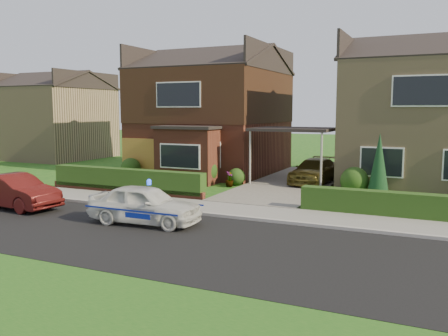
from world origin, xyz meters
The scene contains 25 objects.
ground centered at (0.00, 0.00, 0.00)m, with size 120.00×120.00×0.00m, color #174D14.
road centered at (0.00, 0.00, 0.00)m, with size 60.00×6.00×0.02m, color black.
kerb centered at (0.00, 3.05, 0.06)m, with size 60.00×0.16×0.12m, color #9E9993.
sidewalk centered at (0.00, 4.10, 0.05)m, with size 60.00×2.00×0.10m, color slate.
grass_verge centered at (0.00, -5.00, 0.00)m, with size 60.00×4.00×0.01m, color #174D14.
driveway centered at (0.00, 11.00, 0.06)m, with size 3.80×12.00×0.12m, color #666059.
house_left centered at (-5.78, 13.90, 3.81)m, with size 7.50×9.53×7.25m.
house_right centered at (5.80, 13.99, 3.66)m, with size 7.50×8.06×7.25m.
carport_link centered at (0.00, 10.95, 2.66)m, with size 3.80×3.00×2.77m.
garage_door centered at (-8.25, 9.96, 1.05)m, with size 2.20×0.10×2.10m, color brown.
dwarf_wall centered at (-5.80, 5.30, 0.18)m, with size 7.70×0.25×0.36m, color brown.
hedge_left centered at (-5.80, 5.45, 0.00)m, with size 7.50×0.55×0.90m, color #1B3812.
hedge_right centered at (5.80, 5.35, 0.00)m, with size 7.50×0.55×0.80m, color #1B3812.
shrub_left_far centered at (-8.50, 9.50, 0.54)m, with size 1.08×1.08×1.08m, color #1B3812.
shrub_left_mid centered at (-4.00, 9.30, 0.66)m, with size 1.32×1.32×1.32m, color #1B3812.
shrub_left_near centered at (-2.40, 9.60, 0.42)m, with size 0.84×0.84×0.84m, color #1B3812.
shrub_right_near centered at (3.20, 9.40, 0.60)m, with size 1.20×1.20×1.20m, color #1B3812.
conifer_a centered at (4.20, 9.20, 1.30)m, with size 0.90×0.90×2.60m, color black.
neighbour_left centered at (-20.00, 16.00, 2.60)m, with size 6.50×7.00×5.20m, color #9D8660.
police_car centered at (-1.96, 1.20, 0.62)m, with size 3.37×3.76×1.41m.
driveway_car centered at (1.00, 11.23, 0.70)m, with size 1.62×3.98×1.16m, color brown.
street_car centered at (-7.67, 1.20, 0.63)m, with size 3.80×1.33×1.25m, color #4A110F.
potted_plant_a centered at (-8.89, 6.83, 0.43)m, with size 0.45×0.31×0.86m, color gray.
potted_plant_b centered at (-5.28, 7.71, 0.37)m, with size 0.41×0.33×0.75m, color gray.
potted_plant_c centered at (-2.50, 9.00, 0.36)m, with size 0.40×0.40×0.72m, color gray.
Camera 1 is at (6.53, -11.18, 3.62)m, focal length 38.00 mm.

